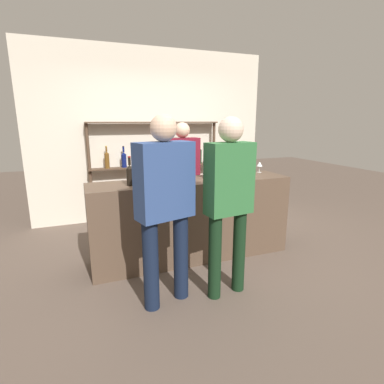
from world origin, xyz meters
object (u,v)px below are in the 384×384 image
Objects in this scene: counter_bottle_0 at (187,167)px; server_behind_counter at (183,171)px; wine_glass at (260,164)px; customer_left at (165,199)px; counter_bottle_1 at (130,174)px; counter_bottle_2 at (177,167)px; customer_center at (229,195)px; ice_bucket at (211,169)px; counter_bottle_3 at (246,168)px; cork_jar at (170,175)px.

server_behind_counter is (0.16, 0.65, -0.16)m from counter_bottle_0.
wine_glass is 1.87m from customer_left.
counter_bottle_1 is 0.79m from customer_left.
customer_left is (0.16, -0.77, -0.10)m from counter_bottle_1.
counter_bottle_1 is at bearing -173.32° from wine_glass.
counter_bottle_2 is (0.59, 0.20, 0.02)m from counter_bottle_1.
customer_center is at bearing -5.20° from server_behind_counter.
wine_glass is 0.77m from ice_bucket.
counter_bottle_1 is 0.99m from ice_bucket.
customer_left is at bearing -77.86° from counter_bottle_1.
customer_center is at bearing -129.50° from counter_bottle_3.
cork_jar is 0.09× the size of customer_center.
counter_bottle_1 is 1.12m from customer_center.
customer_left is at bearing -109.53° from cork_jar.
counter_bottle_3 is 0.42m from ice_bucket.
customer_left is at bearing 76.05° from customer_center.
counter_bottle_0 reaches higher than ice_bucket.
cork_jar is 0.09× the size of server_behind_counter.
counter_bottle_3 is 0.98m from customer_center.
customer_left is 1.05× the size of server_behind_counter.
server_behind_counter is at bearing 75.88° from counter_bottle_0.
counter_bottle_0 is 0.13m from counter_bottle_2.
counter_bottle_2 is at bearing 160.35° from counter_bottle_3.
customer_left is 1.01× the size of customer_center.
counter_bottle_1 is 1.37m from counter_bottle_3.
customer_left is at bearing -133.54° from ice_bucket.
counter_bottle_0 is 0.29m from cork_jar.
counter_bottle_3 is at bearing 27.73° from server_behind_counter.
server_behind_counter is (-0.11, 0.73, -0.13)m from ice_bucket.
ice_bucket is 1.42× the size of cork_jar.
customer_center reaches higher than server_behind_counter.
wine_glass is at bearing 1.49° from counter_bottle_0.
counter_bottle_1 is at bearing 176.75° from counter_bottle_3.
wine_glass is 1.45m from customer_center.
counter_bottle_2 is 1.74× the size of ice_bucket.
customer_center is at bearing -81.38° from counter_bottle_2.
customer_center is (-0.13, -1.66, 0.05)m from server_behind_counter.
counter_bottle_3 is at bearing -46.95° from customer_center.
counter_bottle_2 is 0.22× the size of server_behind_counter.
counter_bottle_3 reaches higher than cork_jar.
counter_bottle_3 is 2.10× the size of wine_glass.
ice_bucket is 0.12× the size of customer_center.
wine_glass is (1.04, 0.03, -0.03)m from counter_bottle_0.
counter_bottle_1 reaches higher than counter_bottle_3.
customer_left is at bearing -150.28° from counter_bottle_3.
counter_bottle_1 is at bearing -2.76° from customer_left.
counter_bottle_3 is at bearing -21.49° from counter_bottle_0.
counter_bottle_0 is 0.22× the size of customer_center.
counter_bottle_2 reaches higher than wine_glass.
ice_bucket is (0.40, -0.10, -0.03)m from counter_bottle_2.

